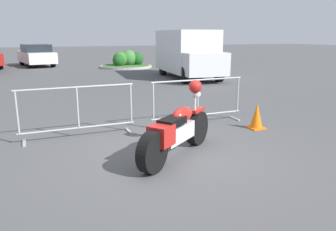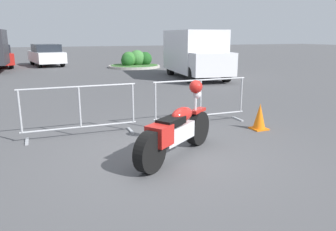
{
  "view_description": "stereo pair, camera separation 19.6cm",
  "coord_description": "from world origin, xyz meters",
  "px_view_note": "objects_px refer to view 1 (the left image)",
  "views": [
    {
      "loc": [
        -2.23,
        -5.06,
        2.07
      ],
      "look_at": [
        0.08,
        0.24,
        0.65
      ],
      "focal_mm": 35.0,
      "sensor_mm": 36.0,
      "label": 1
    },
    {
      "loc": [
        -2.05,
        -5.13,
        2.07
      ],
      "look_at": [
        0.08,
        0.24,
        0.65
      ],
      "focal_mm": 35.0,
      "sensor_mm": 36.0,
      "label": 2
    }
  ],
  "objects_px": {
    "motorcycle": "(177,130)",
    "crowd_barrier_far": "(198,101)",
    "crowd_barrier_near": "(78,111)",
    "parked_car_white": "(36,55)",
    "traffic_cone": "(257,116)",
    "delivery_van": "(188,52)"
  },
  "relations": [
    {
      "from": "motorcycle",
      "to": "parked_car_white",
      "type": "xyz_separation_m",
      "value": [
        -1.49,
        19.66,
        0.26
      ]
    },
    {
      "from": "motorcycle",
      "to": "crowd_barrier_far",
      "type": "relative_size",
      "value": 0.81
    },
    {
      "from": "delivery_van",
      "to": "traffic_cone",
      "type": "xyz_separation_m",
      "value": [
        -2.74,
        -8.88,
        -0.95
      ]
    },
    {
      "from": "motorcycle",
      "to": "parked_car_white",
      "type": "height_order",
      "value": "parked_car_white"
    },
    {
      "from": "parked_car_white",
      "to": "traffic_cone",
      "type": "height_order",
      "value": "parked_car_white"
    },
    {
      "from": "parked_car_white",
      "to": "traffic_cone",
      "type": "xyz_separation_m",
      "value": [
        3.9,
        -18.77,
        -0.46
      ]
    },
    {
      "from": "traffic_cone",
      "to": "parked_car_white",
      "type": "bearing_deg",
      "value": 101.74
    },
    {
      "from": "motorcycle",
      "to": "parked_car_white",
      "type": "relative_size",
      "value": 0.42
    },
    {
      "from": "motorcycle",
      "to": "delivery_van",
      "type": "height_order",
      "value": "delivery_van"
    },
    {
      "from": "parked_car_white",
      "to": "crowd_barrier_far",
      "type": "bearing_deg",
      "value": 179.66
    },
    {
      "from": "crowd_barrier_near",
      "to": "traffic_cone",
      "type": "distance_m",
      "value": 3.93
    },
    {
      "from": "motorcycle",
      "to": "crowd_barrier_far",
      "type": "bearing_deg",
      "value": 16.4
    },
    {
      "from": "delivery_van",
      "to": "crowd_barrier_far",
      "type": "bearing_deg",
      "value": -19.26
    },
    {
      "from": "motorcycle",
      "to": "traffic_cone",
      "type": "xyz_separation_m",
      "value": [
        2.41,
        0.89,
        -0.2
      ]
    },
    {
      "from": "motorcycle",
      "to": "traffic_cone",
      "type": "height_order",
      "value": "motorcycle"
    },
    {
      "from": "motorcycle",
      "to": "crowd_barrier_near",
      "type": "xyz_separation_m",
      "value": [
        -1.4,
        1.83,
        0.07
      ]
    },
    {
      "from": "crowd_barrier_near",
      "to": "delivery_van",
      "type": "bearing_deg",
      "value": 50.54
    },
    {
      "from": "crowd_barrier_near",
      "to": "crowd_barrier_far",
      "type": "distance_m",
      "value": 2.79
    },
    {
      "from": "traffic_cone",
      "to": "delivery_van",
      "type": "bearing_deg",
      "value": 72.86
    },
    {
      "from": "crowd_barrier_near",
      "to": "traffic_cone",
      "type": "relative_size",
      "value": 4.01
    },
    {
      "from": "crowd_barrier_near",
      "to": "parked_car_white",
      "type": "xyz_separation_m",
      "value": [
        -0.1,
        17.83,
        0.19
      ]
    },
    {
      "from": "crowd_barrier_near",
      "to": "crowd_barrier_far",
      "type": "relative_size",
      "value": 1.0
    }
  ]
}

